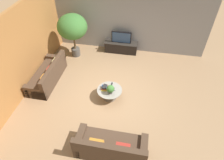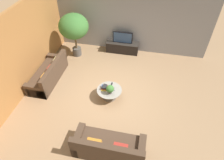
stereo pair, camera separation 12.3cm
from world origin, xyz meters
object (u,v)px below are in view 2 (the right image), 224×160
coffee_table (109,92)px  potted_plant_tabletop (110,89)px  television (123,37)px  couch_near_entry (109,147)px  potted_palm_tall (74,27)px  media_console (122,47)px  couch_by_wall (49,74)px

coffee_table → potted_plant_tabletop: bearing=-68.1°
television → coffee_table: size_ratio=1.00×
couch_near_entry → potted_palm_tall: size_ratio=1.01×
media_console → potted_palm_tall: potted_palm_tall is taller
media_console → couch_near_entry: 5.25m
media_console → television: (-0.00, -0.00, 0.51)m
media_console → potted_plant_tabletop: size_ratio=4.47×
coffee_table → couch_near_entry: couch_near_entry is taller
television → couch_near_entry: television is taller
potted_plant_tabletop → couch_near_entry: bearing=-78.5°
television → potted_plant_tabletop: size_ratio=2.64×
television → potted_plant_tabletop: 3.24m
television → coffee_table: 3.13m
media_console → potted_plant_tabletop: potted_plant_tabletop is taller
television → potted_palm_tall: potted_palm_tall is taller
television → potted_plant_tabletop: (0.12, -3.23, -0.18)m
coffee_table → couch_near_entry: (0.46, -2.13, 0.01)m
coffee_table → potted_palm_tall: potted_palm_tall is taller
coffee_table → couch_by_wall: size_ratio=0.42×
couch_by_wall → potted_palm_tall: potted_palm_tall is taller
coffee_table → couch_near_entry: 2.18m
potted_palm_tall → television: bearing=19.0°
potted_palm_tall → potted_plant_tabletop: bearing=-49.6°
couch_by_wall → couch_near_entry: same height
couch_near_entry → potted_plant_tabletop: 2.05m
coffee_table → couch_by_wall: (-2.61, 0.46, 0.01)m
television → media_console: bearing=90.0°
couch_by_wall → potted_palm_tall: size_ratio=1.07×
television → couch_near_entry: size_ratio=0.45×
media_console → couch_near_entry: (0.52, -5.22, 0.02)m
media_console → couch_by_wall: bearing=-134.1°
couch_by_wall → potted_plant_tabletop: bearing=77.1°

